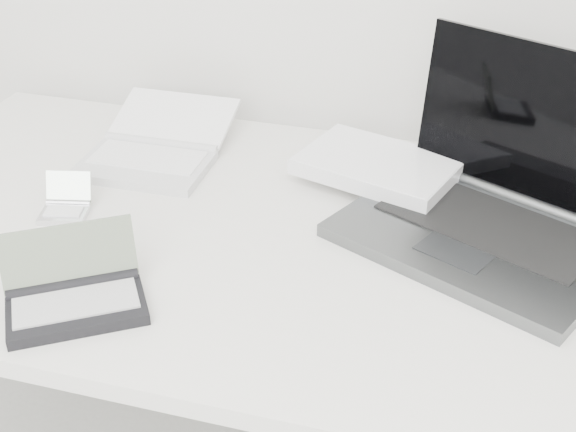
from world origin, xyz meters
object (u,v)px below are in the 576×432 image
(laptop_large, at_px, (463,195))
(netbook_open_white, at_px, (154,151))
(desk, at_px, (312,261))
(palmtop_charcoal, at_px, (75,296))

(laptop_large, bearing_deg, netbook_open_white, -160.94)
(desk, distance_m, laptop_large, 0.27)
(laptop_large, xyz_separation_m, netbook_open_white, (-0.59, 0.06, -0.03))
(laptop_large, bearing_deg, palmtop_charcoal, -116.93)
(palmtop_charcoal, bearing_deg, netbook_open_white, 67.01)
(desk, bearing_deg, netbook_open_white, 152.98)
(netbook_open_white, bearing_deg, palmtop_charcoal, -80.53)
(desk, xyz_separation_m, laptop_large, (0.22, 0.13, 0.09))
(laptop_large, distance_m, netbook_open_white, 0.59)
(desk, bearing_deg, laptop_large, 29.25)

